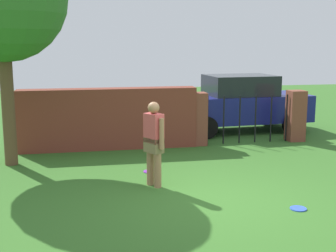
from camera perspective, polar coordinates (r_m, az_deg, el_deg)
The scene contains 7 objects.
ground_plane at distance 8.05m, azimuth 5.69°, elevation -9.36°, with size 40.00×40.00×0.00m, color #336623.
brick_wall at distance 11.84m, azimuth -7.36°, elevation 0.89°, with size 4.49×0.50×1.56m, color brown.
person at distance 8.64m, azimuth -1.77°, elevation -1.75°, with size 0.37×0.48×1.62m.
fence_gate at distance 12.64m, azimuth 9.84°, elevation 1.06°, with size 3.23×0.44×1.40m.
car at distance 14.26m, azimuth 8.85°, elevation 2.81°, with size 4.31×2.14×1.72m.
frisbee_purple at distance 9.79m, azimuth -2.29°, elevation -5.66°, with size 0.27×0.27×0.02m, color purple.
frisbee_blue at distance 7.99m, azimuth 15.84°, elevation -9.82°, with size 0.27×0.27×0.02m, color blue.
Camera 1 is at (-2.20, -7.26, 2.71)m, focal length 49.21 mm.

